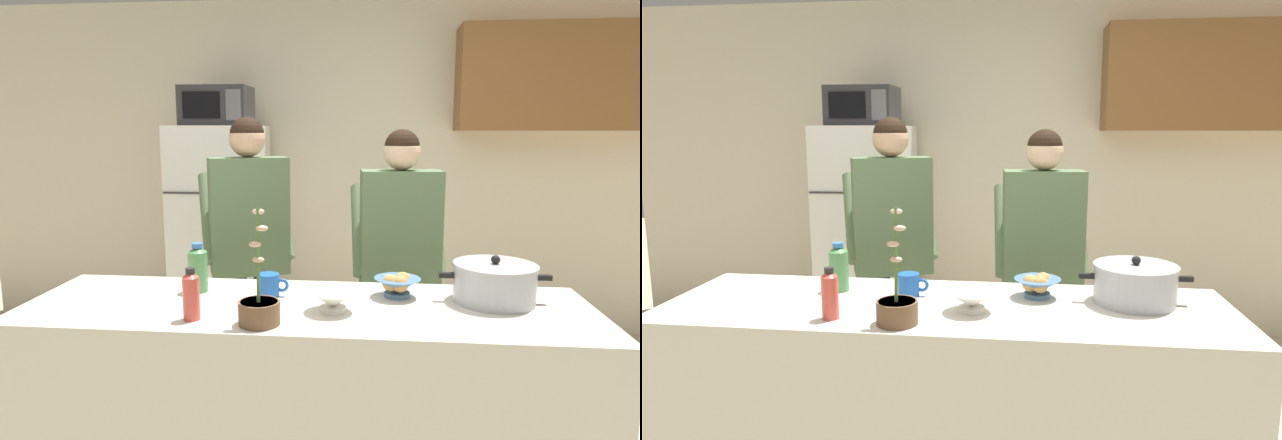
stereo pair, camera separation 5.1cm
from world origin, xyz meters
TOP-DOWN VIEW (x-y plane):
  - back_wall_unit at (0.27, 2.26)m, footprint 6.00×0.48m
  - kitchen_island at (0.00, 0.00)m, footprint 2.26×0.68m
  - refrigerator at (-0.87, 1.85)m, footprint 0.64×0.68m
  - microwave at (-0.87, 1.83)m, footprint 0.48×0.37m
  - person_near_pot at (-0.43, 0.85)m, footprint 0.61×0.55m
  - person_by_sink at (0.40, 0.74)m, footprint 0.52×0.45m
  - cooking_pot at (0.75, 0.11)m, footprint 0.44×0.33m
  - coffee_mug at (-0.17, 0.10)m, footprint 0.13×0.09m
  - bread_bowl at (0.36, 0.13)m, footprint 0.19×0.19m
  - empty_bowl at (0.11, -0.07)m, footprint 0.19×0.19m
  - bottle_near_edge at (-0.48, 0.13)m, footprint 0.08×0.08m
  - bottle_mid_counter at (-0.40, -0.21)m, footprint 0.06×0.06m
  - potted_orchid at (-0.14, -0.23)m, footprint 0.15×0.15m

SIDE VIEW (x-z plane):
  - kitchen_island at x=0.00m, z-range 0.00..0.92m
  - refrigerator at x=-0.87m, z-range 0.00..1.64m
  - empty_bowl at x=0.11m, z-range 0.93..1.01m
  - coffee_mug at x=-0.17m, z-range 0.92..1.02m
  - bread_bowl at x=0.36m, z-range 0.92..1.02m
  - potted_orchid at x=-0.14m, z-range 0.77..1.19m
  - cooking_pot at x=0.75m, z-range 0.90..1.10m
  - person_by_sink at x=0.40m, z-range 0.20..1.81m
  - bottle_mid_counter at x=-0.40m, z-range 0.92..1.11m
  - bottle_near_edge at x=-0.48m, z-range 0.92..1.13m
  - person_near_pot at x=-0.43m, z-range 0.21..1.89m
  - back_wall_unit at x=0.27m, z-range 0.11..2.71m
  - microwave at x=-0.87m, z-range 1.64..1.92m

